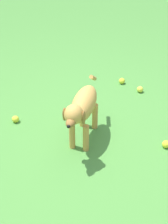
{
  "coord_description": "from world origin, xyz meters",
  "views": [
    {
      "loc": [
        -0.67,
        1.9,
        1.83
      ],
      "look_at": [
        -0.14,
        -0.13,
        0.27
      ],
      "focal_mm": 50.61,
      "sensor_mm": 36.0,
      "label": 1
    }
  ],
  "objects": [
    {
      "name": "tennis_ball_2",
      "position": [
        -0.31,
        -1.11,
        0.03
      ],
      "size": [
        0.07,
        0.07,
        0.07
      ],
      "primitive_type": "sphere",
      "color": "yellow",
      "rests_on": "ground"
    },
    {
      "name": "tennis_ball_0",
      "position": [
        -0.52,
        -0.98,
        0.03
      ],
      "size": [
        0.07,
        0.07,
        0.07
      ],
      "primitive_type": "sphere",
      "color": "#D8D642",
      "rests_on": "ground"
    },
    {
      "name": "dog",
      "position": [
        -0.14,
        -0.09,
        0.35
      ],
      "size": [
        0.19,
        0.78,
        0.53
      ],
      "rotation": [
        0.0,
        0.0,
        1.56
      ],
      "color": "#C69347",
      "rests_on": "ground"
    },
    {
      "name": "tennis_ball_1",
      "position": [
        0.53,
        -0.17,
        0.03
      ],
      "size": [
        0.07,
        0.07,
        0.07
      ],
      "primitive_type": "sphere",
      "color": "#CDD334",
      "rests_on": "ground"
    },
    {
      "name": "tennis_ball_3",
      "position": [
        -0.84,
        -0.18,
        0.03
      ],
      "size": [
        0.07,
        0.07,
        0.07
      ],
      "primitive_type": "sphere",
      "color": "yellow",
      "rests_on": "ground"
    },
    {
      "name": "ground",
      "position": [
        0.0,
        0.0,
        0.0
      ],
      "size": [
        14.0,
        14.0,
        0.0
      ],
      "primitive_type": "plane",
      "color": "#478438"
    }
  ]
}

